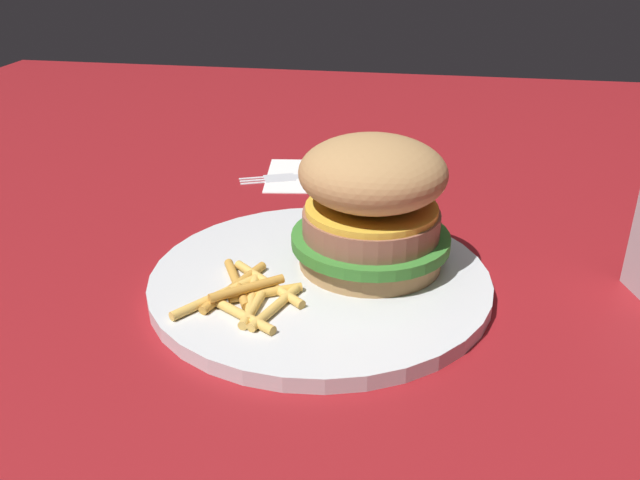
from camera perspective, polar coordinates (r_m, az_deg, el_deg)
ground_plane at (r=0.56m, az=3.12°, el=-2.93°), size 1.60×1.60×0.00m
plate at (r=0.54m, az=-0.00°, el=-3.45°), size 0.27×0.27×0.01m
sandwich at (r=0.53m, az=4.38°, el=2.99°), size 0.13×0.13×0.11m
fries_pile at (r=0.50m, az=-6.08°, el=-4.64°), size 0.10×0.09×0.01m
napkin at (r=0.77m, az=-0.43°, el=5.52°), size 0.12×0.12×0.00m
fork at (r=0.77m, az=-0.55°, el=5.68°), size 0.08×0.17×0.00m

